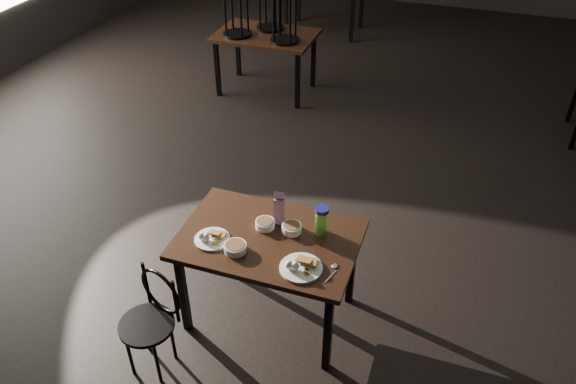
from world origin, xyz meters
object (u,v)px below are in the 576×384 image
at_px(water_bottle, 321,220).
at_px(bentwood_chair, 153,315).
at_px(juice_carton, 279,208).
at_px(main_table, 269,246).

relative_size(water_bottle, bentwood_chair, 0.28).
bearing_deg(juice_carton, water_bottle, -3.28).
bearing_deg(main_table, bentwood_chair, -131.95).
height_order(water_bottle, bentwood_chair, water_bottle).
bearing_deg(bentwood_chair, water_bottle, 59.55).
xyz_separation_m(main_table, bentwood_chair, (-0.57, -0.63, -0.22)).
bearing_deg(main_table, water_bottle, 27.01).
relative_size(juice_carton, bentwood_chair, 0.34).
distance_m(water_bottle, bentwood_chair, 1.25).
height_order(main_table, bentwood_chair, bentwood_chair).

